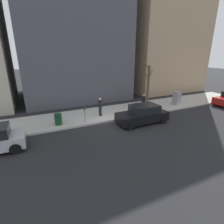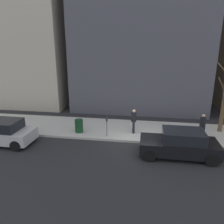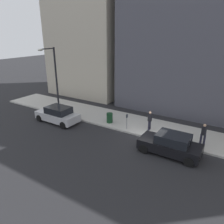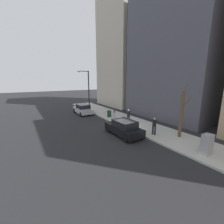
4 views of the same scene
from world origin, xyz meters
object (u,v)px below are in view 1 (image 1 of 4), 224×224
at_px(parked_car_black, 143,114).
at_px(office_tower_left, 158,22).
at_px(pedestrian_near_meter, 143,101).
at_px(pedestrian_midblock, 100,106).
at_px(bare_tree, 148,85).
at_px(trash_bin, 58,119).
at_px(parking_meter, 85,113).
at_px(office_block_center, 69,23).
at_px(utility_box, 177,98).

height_order(parked_car_black, office_tower_left, office_tower_left).
height_order(parked_car_black, pedestrian_near_meter, pedestrian_near_meter).
bearing_deg(office_tower_left, pedestrian_midblock, 126.00).
relative_size(parked_car_black, pedestrian_midblock, 2.53).
relative_size(bare_tree, trash_bin, 5.23).
xyz_separation_m(parking_meter, office_block_center, (11.09, -1.69, 8.03)).
xyz_separation_m(pedestrian_near_meter, pedestrian_midblock, (0.34, 4.36, 0.00)).
relative_size(trash_bin, pedestrian_near_meter, 0.54).
bearing_deg(parked_car_black, office_block_center, 11.94).
bearing_deg(parking_meter, office_block_center, -8.66).
xyz_separation_m(parked_car_black, utility_box, (2.59, -6.25, 0.11)).
bearing_deg(office_tower_left, bare_tree, 138.95).
height_order(trash_bin, pedestrian_near_meter, pedestrian_near_meter).
height_order(parking_meter, pedestrian_midblock, pedestrian_midblock).
relative_size(parking_meter, office_tower_left, 0.07).
height_order(utility_box, office_tower_left, office_tower_left).
distance_m(parked_car_black, bare_tree, 5.34).
height_order(office_tower_left, office_block_center, office_tower_left).
height_order(parked_car_black, bare_tree, bare_tree).
xyz_separation_m(parked_car_black, pedestrian_midblock, (2.66, 2.69, 0.35)).
xyz_separation_m(utility_box, pedestrian_midblock, (0.06, 8.94, 0.24)).
relative_size(parking_meter, trash_bin, 1.50).
bearing_deg(parked_car_black, trash_bin, 71.23).
height_order(bare_tree, pedestrian_near_meter, bare_tree).
bearing_deg(pedestrian_near_meter, office_block_center, 100.71).
bearing_deg(parking_meter, utility_box, -85.43).
height_order(bare_tree, trash_bin, bare_tree).
height_order(parked_car_black, utility_box, utility_box).
bearing_deg(parking_meter, pedestrian_midblock, -61.58).
height_order(trash_bin, office_block_center, office_block_center).
xyz_separation_m(pedestrian_midblock, office_tower_left, (9.64, -13.27, 8.88)).
distance_m(bare_tree, office_tower_left, 13.50).
relative_size(office_tower_left, office_block_center, 1.11).
distance_m(utility_box, pedestrian_midblock, 8.94).
bearing_deg(pedestrian_midblock, utility_box, -92.80).
xyz_separation_m(parking_meter, bare_tree, (2.17, -7.65, 1.35)).
relative_size(parking_meter, bare_tree, 0.29).
bearing_deg(office_block_center, parked_car_black, -168.15).
height_order(utility_box, pedestrian_midblock, pedestrian_midblock).
bearing_deg(pedestrian_midblock, office_block_center, -2.39).
distance_m(parking_meter, pedestrian_near_meter, 6.08).
distance_m(bare_tree, pedestrian_midblock, 6.22).
bearing_deg(utility_box, bare_tree, 66.10).
xyz_separation_m(parked_car_black, pedestrian_near_meter, (2.31, -1.67, 0.35)).
bearing_deg(office_block_center, pedestrian_midblock, -180.00).
bearing_deg(trash_bin, office_tower_left, -59.26).
height_order(parking_meter, office_block_center, office_block_center).
bearing_deg(pedestrian_midblock, bare_tree, -80.52).
xyz_separation_m(pedestrian_midblock, office_block_center, (10.18, 0.00, 7.92)).
distance_m(pedestrian_near_meter, office_block_center, 13.87).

